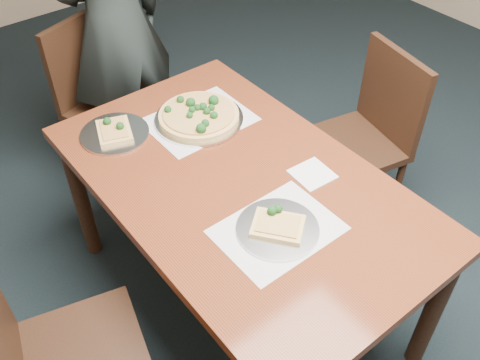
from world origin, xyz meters
TOP-DOWN VIEW (x-y plane):
  - dining_table at (-0.19, 0.67)m, footprint 0.90×1.50m
  - chair_far at (-0.19, 1.83)m, footprint 0.54×0.54m
  - chair_left at (-1.03, 0.59)m, footprint 0.51×0.51m
  - chair_right at (0.66, 0.75)m, footprint 0.50×0.50m
  - diner at (-0.06, 1.83)m, footprint 0.69×0.50m
  - placemat_main at (-0.10, 1.06)m, footprint 0.42×0.32m
  - placemat_near at (-0.25, 0.39)m, footprint 0.40×0.30m
  - pizza_pan at (-0.10, 1.06)m, footprint 0.37×0.37m
  - slice_plate_near at (-0.25, 0.40)m, footprint 0.28×0.28m
  - slice_plate_far at (-0.42, 1.20)m, footprint 0.28×0.28m
  - napkin at (0.04, 0.52)m, footprint 0.15×0.15m

SIDE VIEW (x-z plane):
  - chair_far at x=-0.19m, z-range 0.06..0.97m
  - chair_left at x=-1.03m, z-range 0.06..0.97m
  - chair_right at x=0.66m, z-range 0.06..0.97m
  - dining_table at x=-0.19m, z-range 0.28..1.03m
  - placemat_main at x=-0.10m, z-range 0.75..0.75m
  - placemat_near at x=-0.25m, z-range 0.75..0.75m
  - napkin at x=0.04m, z-range 0.75..0.76m
  - slice_plate_far at x=-0.42m, z-range 0.73..0.79m
  - slice_plate_near at x=-0.25m, z-range 0.73..0.79m
  - pizza_pan at x=-0.10m, z-range 0.74..0.81m
  - diner at x=-0.06m, z-range 0.00..1.73m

